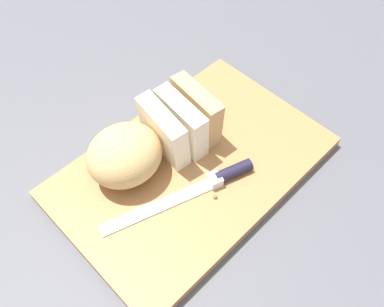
% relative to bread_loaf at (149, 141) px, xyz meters
% --- Properties ---
extents(ground_plane, '(3.00, 3.00, 0.00)m').
position_rel_bread_loaf_xyz_m(ground_plane, '(0.04, -0.06, -0.07)').
color(ground_plane, '#4C4C51').
extents(cutting_board, '(0.45, 0.29, 0.02)m').
position_rel_bread_loaf_xyz_m(cutting_board, '(0.04, -0.06, -0.06)').
color(cutting_board, '#9E6B3D').
rests_on(cutting_board, ground_plane).
extents(bread_loaf, '(0.23, 0.13, 0.09)m').
position_rel_bread_loaf_xyz_m(bread_loaf, '(0.00, 0.00, 0.00)').
color(bread_loaf, tan).
rests_on(bread_loaf, cutting_board).
extents(bread_knife, '(0.25, 0.10, 0.02)m').
position_rel_bread_loaf_xyz_m(bread_knife, '(0.03, -0.11, -0.04)').
color(bread_knife, silver).
rests_on(bread_knife, cutting_board).
extents(crumb_near_knife, '(0.00, 0.00, 0.00)m').
position_rel_bread_loaf_xyz_m(crumb_near_knife, '(0.04, -0.02, -0.04)').
color(crumb_near_knife, '#996633').
rests_on(crumb_near_knife, cutting_board).
extents(crumb_near_loaf, '(0.00, 0.00, 0.00)m').
position_rel_bread_loaf_xyz_m(crumb_near_loaf, '(0.05, -0.06, -0.04)').
color(crumb_near_loaf, '#996633').
rests_on(crumb_near_loaf, cutting_board).
extents(crumb_stray_left, '(0.01, 0.01, 0.01)m').
position_rel_bread_loaf_xyz_m(crumb_stray_left, '(0.02, -0.13, -0.04)').
color(crumb_stray_left, '#996633').
rests_on(crumb_stray_left, cutting_board).
extents(crumb_stray_right, '(0.01, 0.01, 0.01)m').
position_rel_bread_loaf_xyz_m(crumb_stray_right, '(0.07, -0.06, -0.04)').
color(crumb_stray_right, '#996633').
rests_on(crumb_stray_right, cutting_board).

